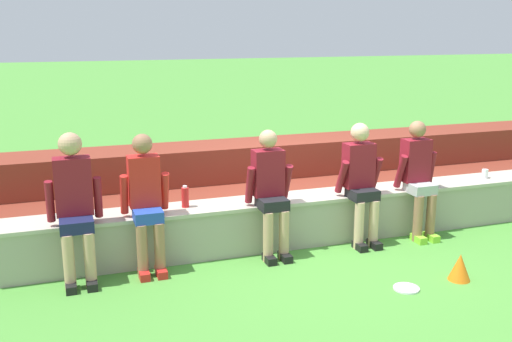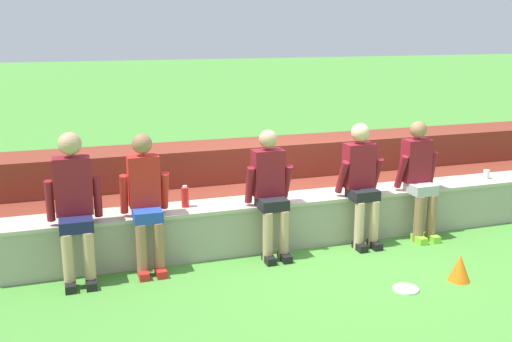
# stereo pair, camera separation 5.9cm
# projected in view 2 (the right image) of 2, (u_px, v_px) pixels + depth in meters

# --- Properties ---
(ground_plane) EXTENTS (80.00, 80.00, 0.00)m
(ground_plane) POSITION_uv_depth(u_px,v_px,m) (325.00, 246.00, 6.77)
(ground_plane) COLOR #4C9338
(stone_seating_wall) EXTENTS (7.39, 0.50, 0.56)m
(stone_seating_wall) POSITION_uv_depth(u_px,v_px,m) (318.00, 216.00, 6.92)
(stone_seating_wall) COLOR #A8A08E
(stone_seating_wall) RESTS_ON ground
(brick_bleachers) EXTENTS (10.27, 1.50, 0.93)m
(brick_bleachers) POSITION_uv_depth(u_px,v_px,m) (281.00, 183.00, 8.02)
(brick_bleachers) COLOR maroon
(brick_bleachers) RESTS_ON ground
(person_far_left) EXTENTS (0.53, 0.55, 1.48)m
(person_far_left) POSITION_uv_depth(u_px,v_px,m) (74.00, 202.00, 5.71)
(person_far_left) COLOR tan
(person_far_left) RESTS_ON ground
(person_left_of_center) EXTENTS (0.50, 0.53, 1.42)m
(person_left_of_center) POSITION_uv_depth(u_px,v_px,m) (146.00, 198.00, 5.98)
(person_left_of_center) COLOR #996B4C
(person_left_of_center) RESTS_ON ground
(person_center) EXTENTS (0.51, 0.51, 1.39)m
(person_center) POSITION_uv_depth(u_px,v_px,m) (270.00, 190.00, 6.36)
(person_center) COLOR tan
(person_center) RESTS_ON ground
(person_right_of_center) EXTENTS (0.52, 0.49, 1.41)m
(person_right_of_center) POSITION_uv_depth(u_px,v_px,m) (361.00, 180.00, 6.70)
(person_right_of_center) COLOR #DBAD89
(person_right_of_center) RESTS_ON ground
(person_far_right) EXTENTS (0.50, 0.51, 1.39)m
(person_far_right) POSITION_uv_depth(u_px,v_px,m) (419.00, 176.00, 6.94)
(person_far_right) COLOR #996B4C
(person_far_right) RESTS_ON ground
(water_bottle_center_gap) EXTENTS (0.08, 0.08, 0.24)m
(water_bottle_center_gap) POSITION_uv_depth(u_px,v_px,m) (185.00, 197.00, 6.36)
(water_bottle_center_gap) COLOR red
(water_bottle_center_gap) RESTS_ON stone_seating_wall
(plastic_cup_left_end) EXTENTS (0.08, 0.08, 0.12)m
(plastic_cup_left_end) POSITION_uv_depth(u_px,v_px,m) (486.00, 174.00, 7.57)
(plastic_cup_left_end) COLOR white
(plastic_cup_left_end) RESTS_ON stone_seating_wall
(plastic_cup_middle) EXTENTS (0.09, 0.09, 0.10)m
(plastic_cup_middle) POSITION_uv_depth(u_px,v_px,m) (427.00, 180.00, 7.32)
(plastic_cup_middle) COLOR blue
(plastic_cup_middle) RESTS_ON stone_seating_wall
(frisbee) EXTENTS (0.25, 0.25, 0.02)m
(frisbee) POSITION_uv_depth(u_px,v_px,m) (406.00, 289.00, 5.65)
(frisbee) COLOR white
(frisbee) RESTS_ON ground
(sports_cone) EXTENTS (0.22, 0.22, 0.27)m
(sports_cone) POSITION_uv_depth(u_px,v_px,m) (460.00, 268.00, 5.83)
(sports_cone) COLOR orange
(sports_cone) RESTS_ON ground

